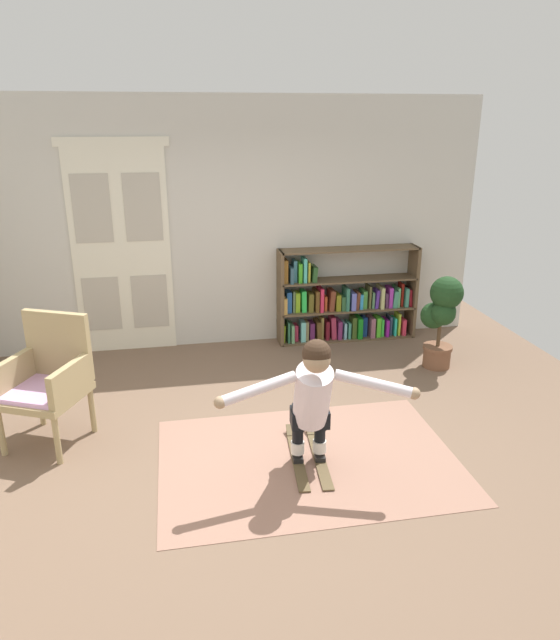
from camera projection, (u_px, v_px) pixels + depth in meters
ground_plane at (270, 450)px, 4.87m from camera, size 7.20×7.20×0.00m
back_wall at (232, 225)px, 6.80m from camera, size 6.00×0.10×2.90m
double_door at (121, 249)px, 6.59m from camera, size 1.22×0.05×2.45m
rug at (308, 459)px, 4.72m from camera, size 2.41×1.70×0.01m
bookshelf at (343, 303)px, 7.16m from camera, size 1.73×0.30×1.16m
wicker_chair at (48, 377)px, 4.85m from camera, size 0.80×0.80×1.10m
potted_plant at (441, 315)px, 6.29m from camera, size 0.39×0.44×1.05m
skis_pair at (308, 455)px, 4.74m from camera, size 0.35×0.93×0.07m
person_skier at (313, 394)px, 4.35m from camera, size 1.48×0.63×1.09m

